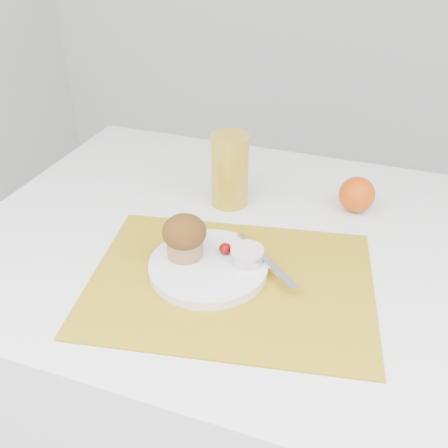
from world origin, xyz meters
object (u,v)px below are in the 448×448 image
(muffin, at_px, (184,236))
(orange, at_px, (357,195))
(plate, at_px, (208,266))
(table, at_px, (270,377))
(juice_glass, at_px, (230,170))

(muffin, bearing_deg, orange, 47.84)
(plate, relative_size, orange, 2.82)
(table, relative_size, orange, 16.48)
(table, height_order, plate, plate)
(orange, height_order, juice_glass, juice_glass)
(table, xyz_separation_m, orange, (0.12, 0.17, 0.41))
(table, distance_m, muffin, 0.47)
(table, bearing_deg, plate, -128.08)
(juice_glass, bearing_deg, table, -38.40)
(plate, distance_m, juice_glass, 0.25)
(table, height_order, orange, orange)
(table, xyz_separation_m, plate, (-0.10, -0.12, 0.39))
(orange, xyz_separation_m, muffin, (-0.26, -0.28, 0.02))
(table, bearing_deg, juice_glass, 141.60)
(table, height_order, muffin, muffin)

